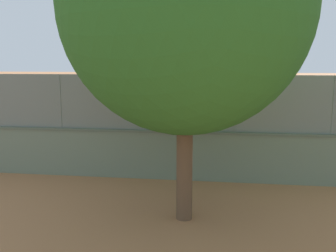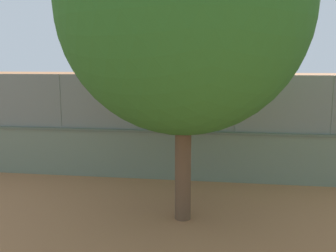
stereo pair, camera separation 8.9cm
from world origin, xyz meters
TOP-DOWN VIEW (x-y plane):
  - ground_plane at (0.00, 0.00)m, footprint 260.00×260.00m
  - perimeter_wall at (-1.86, 11.90)m, footprint 31.70×1.49m
  - fence_panel_on_wall at (-1.86, 11.90)m, footprint 31.12×1.18m
  - player_baseline_waiting at (-1.01, 6.96)m, footprint 0.69×1.18m
  - player_crossing_court at (5.84, 5.46)m, footprint 0.81×0.74m
  - sports_ball at (-0.60, 8.22)m, footprint 0.16×0.16m
  - spare_ball_by_wall at (-4.20, 10.81)m, footprint 0.07×0.07m
  - courtside_bench at (-2.69, 9.94)m, footprint 1.61×0.44m
  - tree_behind_wall_left at (-0.56, 15.36)m, footprint 6.15×6.15m

SIDE VIEW (x-z plane):
  - ground_plane at x=0.00m, z-range 0.00..0.00m
  - spare_ball_by_wall at x=-4.20m, z-range 0.00..0.07m
  - sports_ball at x=-0.60m, z-range 0.00..0.16m
  - courtside_bench at x=-2.69m, z-range 0.03..0.90m
  - player_baseline_waiting at x=-1.01m, z-range 0.13..1.61m
  - perimeter_wall at x=-1.86m, z-range 0.01..1.76m
  - player_crossing_court at x=5.84m, z-range 0.14..1.78m
  - fence_panel_on_wall at x=-1.86m, z-range 1.75..3.67m
  - tree_behind_wall_left at x=-0.56m, z-range 1.14..9.72m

